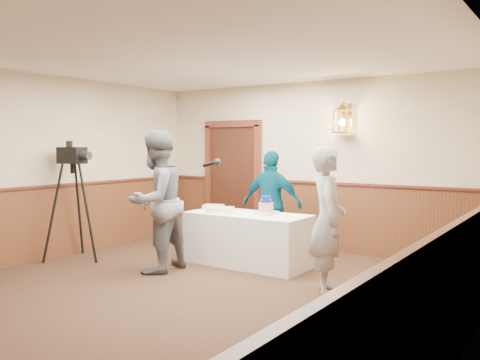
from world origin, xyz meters
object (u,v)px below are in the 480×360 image
object	(u,v)px
sheet_cake_green	(213,207)
tiered_cake	(266,207)
baker	(328,220)
tv_camera_rig	(73,209)
assistant_p	(272,204)
sheet_cake_yellow	(220,210)
display_table	(248,239)
interviewer	(156,201)

from	to	relation	value
sheet_cake_green	tiered_cake	bearing A→B (deg)	-4.16
baker	tv_camera_rig	size ratio (longest dim) A/B	1.01
tiered_cake	sheet_cake_green	bearing A→B (deg)	175.84
assistant_p	tiered_cake	bearing A→B (deg)	106.50
assistant_p	sheet_cake_yellow	bearing A→B (deg)	52.89
assistant_p	tv_camera_rig	xyz separation A→B (m)	(-2.38, -1.87, -0.06)
display_table	tiered_cake	size ratio (longest dim) A/B	6.04
assistant_p	tv_camera_rig	world-z (taller)	tv_camera_rig
sheet_cake_yellow	baker	size ratio (longest dim) A/B	0.21
sheet_cake_yellow	assistant_p	size ratio (longest dim) A/B	0.23
sheet_cake_green	tv_camera_rig	world-z (taller)	tv_camera_rig
interviewer	assistant_p	distance (m)	1.88
assistant_p	baker	bearing A→B (deg)	132.74
display_table	baker	size ratio (longest dim) A/B	1.04
tiered_cake	baker	xyz separation A→B (m)	(1.29, -0.73, 0.01)
sheet_cake_yellow	assistant_p	bearing A→B (deg)	59.65
display_table	tiered_cake	world-z (taller)	tiered_cake
interviewer	tv_camera_rig	bearing A→B (deg)	-85.35
sheet_cake_yellow	interviewer	world-z (taller)	interviewer
display_table	sheet_cake_yellow	bearing A→B (deg)	-164.08
sheet_cake_green	interviewer	bearing A→B (deg)	-94.40
tiered_cake	baker	bearing A→B (deg)	-29.51
tiered_cake	sheet_cake_yellow	xyz separation A→B (m)	(-0.69, -0.17, -0.07)
assistant_p	display_table	bearing A→B (deg)	80.76
tiered_cake	tv_camera_rig	bearing A→B (deg)	-154.04
display_table	sheet_cake_yellow	size ratio (longest dim) A/B	4.83
sheet_cake_yellow	interviewer	xyz separation A→B (m)	(-0.40, -0.93, 0.18)
baker	tv_camera_rig	bearing A→B (deg)	66.19
baker	sheet_cake_green	bearing A→B (deg)	38.85
sheet_cake_yellow	baker	distance (m)	2.06
display_table	sheet_cake_yellow	xyz separation A→B (m)	(-0.41, -0.12, 0.41)
tiered_cake	assistant_p	bearing A→B (deg)	113.26
sheet_cake_green	tv_camera_rig	bearing A→B (deg)	-140.33
display_table	assistant_p	distance (m)	0.78
tv_camera_rig	sheet_cake_yellow	bearing A→B (deg)	24.13
interviewer	baker	world-z (taller)	interviewer
display_table	tv_camera_rig	bearing A→B (deg)	-152.34
baker	assistant_p	xyz separation A→B (m)	(-1.54, 1.32, -0.04)
display_table	tiered_cake	distance (m)	0.56
sheet_cake_green	baker	world-z (taller)	baker
tiered_cake	sheet_cake_yellow	size ratio (longest dim) A/B	0.80
interviewer	assistant_p	world-z (taller)	interviewer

